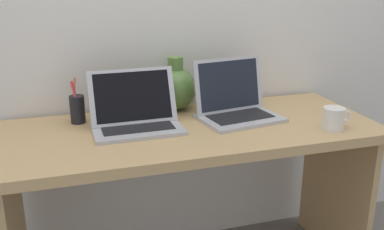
# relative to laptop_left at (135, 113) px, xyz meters

# --- Properties ---
(back_wall) EXTENTS (4.40, 0.04, 2.40)m
(back_wall) POSITION_rel_laptop_left_xyz_m (0.22, 0.29, 0.40)
(back_wall) COLOR silver
(back_wall) RESTS_ON ground
(desk) EXTENTS (1.52, 0.62, 0.74)m
(desk) POSITION_rel_laptop_left_xyz_m (0.22, -0.06, -0.22)
(desk) COLOR tan
(desk) RESTS_ON ground
(laptop_left) EXTENTS (0.35, 0.25, 0.23)m
(laptop_left) POSITION_rel_laptop_left_xyz_m (0.00, 0.00, 0.00)
(laptop_left) COLOR #B2B2B7
(laptop_left) RESTS_ON desk
(laptop_right) EXTENTS (0.37, 0.29, 0.25)m
(laptop_right) POSITION_rel_laptop_left_xyz_m (0.44, 0.01, 0.01)
(laptop_right) COLOR #B2B2B7
(laptop_right) RESTS_ON desk
(green_vase) EXTENTS (0.19, 0.19, 0.24)m
(green_vase) POSITION_rel_laptop_left_xyz_m (0.22, 0.19, 0.04)
(green_vase) COLOR #5B843D
(green_vase) RESTS_ON desk
(coffee_mug) EXTENTS (0.12, 0.09, 0.09)m
(coffee_mug) POSITION_rel_laptop_left_xyz_m (0.75, -0.25, -0.01)
(coffee_mug) COLOR white
(coffee_mug) RESTS_ON desk
(pen_cup) EXTENTS (0.06, 0.06, 0.19)m
(pen_cup) POSITION_rel_laptop_left_xyz_m (-0.22, 0.13, 0.00)
(pen_cup) COLOR black
(pen_cup) RESTS_ON desk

